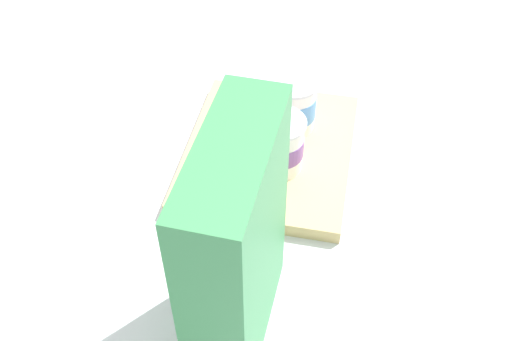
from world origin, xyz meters
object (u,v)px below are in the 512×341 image
(cutting_board, at_px, (269,152))
(yogurt_cup_front, at_px, (292,104))
(cereal_box, at_px, (236,251))
(banana_bunch, at_px, (251,146))
(yogurt_cup_back, at_px, (279,144))

(cutting_board, distance_m, yogurt_cup_front, 0.08)
(cereal_box, relative_size, banana_bunch, 1.50)
(banana_bunch, bearing_deg, cutting_board, 131.41)
(yogurt_cup_front, bearing_deg, yogurt_cup_back, -2.55)
(cereal_box, bearing_deg, banana_bunch, -169.03)
(cutting_board, height_order, yogurt_cup_front, yogurt_cup_front)
(yogurt_cup_back, bearing_deg, yogurt_cup_front, 177.45)
(yogurt_cup_front, distance_m, banana_bunch, 0.09)
(cutting_board, bearing_deg, yogurt_cup_front, 156.55)
(yogurt_cup_front, bearing_deg, cereal_box, -1.08)
(cutting_board, bearing_deg, banana_bunch, -48.59)
(banana_bunch, bearing_deg, cereal_box, 8.69)
(cutting_board, relative_size, yogurt_cup_front, 3.46)
(banana_bunch, bearing_deg, yogurt_cup_front, 148.11)
(yogurt_cup_back, bearing_deg, cutting_board, -150.42)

